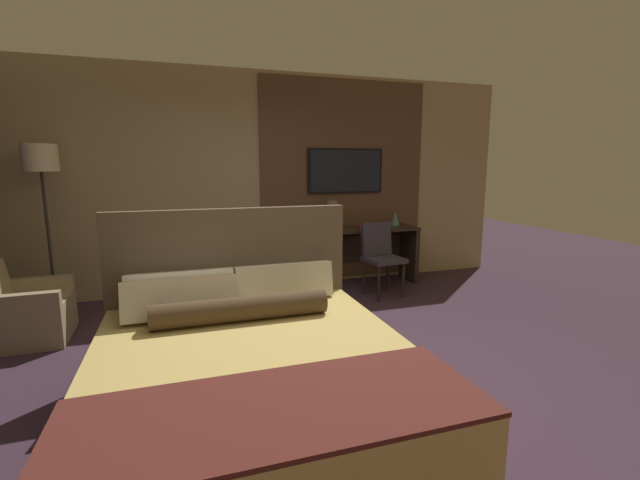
# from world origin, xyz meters

# --- Properties ---
(ground_plane) EXTENTS (16.00, 16.00, 0.00)m
(ground_plane) POSITION_xyz_m (0.00, 0.00, 0.00)
(ground_plane) COLOR #3D2838
(wall_back_tv_panel) EXTENTS (7.20, 0.09, 2.80)m
(wall_back_tv_panel) POSITION_xyz_m (0.17, 2.59, 1.40)
(wall_back_tv_panel) COLOR tan
(wall_back_tv_panel) RESTS_ON ground_plane
(bed) EXTENTS (1.89, 2.12, 1.28)m
(bed) POSITION_xyz_m (-0.59, -0.52, 0.34)
(bed) COLOR #33281E
(bed) RESTS_ON ground_plane
(desk) EXTENTS (1.84, 0.51, 0.78)m
(desk) POSITION_xyz_m (1.23, 2.32, 0.53)
(desk) COLOR #2D2319
(desk) RESTS_ON ground_plane
(tv) EXTENTS (1.08, 0.04, 0.61)m
(tv) POSITION_xyz_m (1.23, 2.52, 1.54)
(tv) COLOR black
(desk_chair) EXTENTS (0.49, 0.49, 0.91)m
(desk_chair) POSITION_xyz_m (1.41, 1.76, 0.55)
(desk_chair) COLOR #38333D
(desk_chair) RESTS_ON ground_plane
(armchair_by_window) EXTENTS (0.72, 0.72, 0.76)m
(armchair_by_window) POSITION_xyz_m (-2.37, 1.45, 0.26)
(armchair_by_window) COLOR #998460
(armchair_by_window) RESTS_ON ground_plane
(floor_lamp) EXTENTS (0.34, 0.34, 1.83)m
(floor_lamp) POSITION_xyz_m (-2.30, 2.20, 1.54)
(floor_lamp) COLOR #282623
(floor_lamp) RESTS_ON ground_plane
(vase_tall) EXTENTS (0.14, 0.14, 0.38)m
(vase_tall) POSITION_xyz_m (0.97, 2.34, 0.97)
(vase_tall) COLOR #846647
(vase_tall) RESTS_ON desk
(vase_short) EXTENTS (0.14, 0.14, 0.20)m
(vase_short) POSITION_xyz_m (1.93, 2.37, 0.88)
(vase_short) COLOR #4C706B
(vase_short) RESTS_ON desk
(book) EXTENTS (0.24, 0.18, 0.03)m
(book) POSITION_xyz_m (1.43, 2.23, 0.80)
(book) COLOR maroon
(book) RESTS_ON desk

